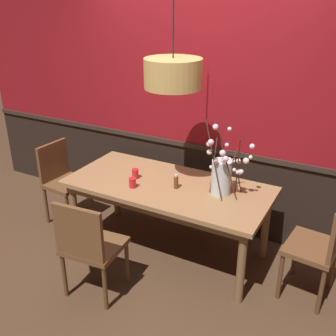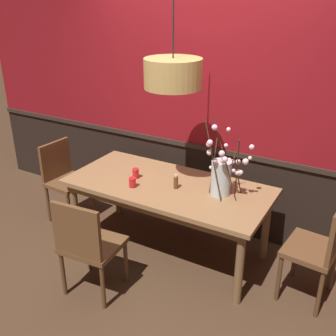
{
  "view_description": "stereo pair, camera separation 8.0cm",
  "coord_description": "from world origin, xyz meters",
  "px_view_note": "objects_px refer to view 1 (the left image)",
  "views": [
    {
      "loc": [
        1.59,
        -2.94,
        2.39
      ],
      "look_at": [
        0.0,
        0.0,
        0.9
      ],
      "focal_mm": 42.92,
      "sensor_mm": 36.0,
      "label": 1
    },
    {
      "loc": [
        1.66,
        -2.91,
        2.39
      ],
      "look_at": [
        0.0,
        0.0,
        0.9
      ],
      "focal_mm": 42.92,
      "sensor_mm": 36.0,
      "label": 2
    }
  ],
  "objects_px": {
    "chair_far_side_left": "(183,165)",
    "vase_with_blossoms": "(222,176)",
    "candle_holder_nearer_edge": "(135,174)",
    "pendant_lamp": "(173,73)",
    "chair_head_west_end": "(62,178)",
    "condiment_bottle": "(176,182)",
    "chair_head_east_end": "(321,243)",
    "candle_holder_nearer_center": "(133,183)",
    "chair_near_side_left": "(89,244)",
    "dining_table": "(168,192)"
  },
  "relations": [
    {
      "from": "dining_table",
      "to": "condiment_bottle",
      "type": "bearing_deg",
      "value": -18.22
    },
    {
      "from": "candle_holder_nearer_edge",
      "to": "pendant_lamp",
      "type": "xyz_separation_m",
      "value": [
        0.38,
        0.04,
        0.98
      ]
    },
    {
      "from": "candle_holder_nearer_center",
      "to": "candle_holder_nearer_edge",
      "type": "bearing_deg",
      "value": 115.3
    },
    {
      "from": "chair_near_side_left",
      "to": "condiment_bottle",
      "type": "relative_size",
      "value": 6.72
    },
    {
      "from": "chair_head_west_end",
      "to": "pendant_lamp",
      "type": "xyz_separation_m",
      "value": [
        1.37,
        0.01,
        1.25
      ]
    },
    {
      "from": "chair_far_side_left",
      "to": "condiment_bottle",
      "type": "xyz_separation_m",
      "value": [
        0.37,
        -0.9,
        0.26
      ]
    },
    {
      "from": "chair_far_side_left",
      "to": "vase_with_blossoms",
      "type": "xyz_separation_m",
      "value": [
        0.78,
        -0.8,
        0.37
      ]
    },
    {
      "from": "dining_table",
      "to": "chair_near_side_left",
      "type": "distance_m",
      "value": 0.91
    },
    {
      "from": "pendant_lamp",
      "to": "chair_head_west_end",
      "type": "bearing_deg",
      "value": -179.64
    },
    {
      "from": "chair_head_west_end",
      "to": "chair_far_side_left",
      "type": "bearing_deg",
      "value": 39.34
    },
    {
      "from": "chair_head_east_end",
      "to": "pendant_lamp",
      "type": "height_order",
      "value": "pendant_lamp"
    },
    {
      "from": "candle_holder_nearer_center",
      "to": "condiment_bottle",
      "type": "height_order",
      "value": "condiment_bottle"
    },
    {
      "from": "chair_head_east_end",
      "to": "chair_near_side_left",
      "type": "bearing_deg",
      "value": -152.15
    },
    {
      "from": "chair_head_east_end",
      "to": "candle_holder_nearer_center",
      "type": "height_order",
      "value": "chair_head_east_end"
    },
    {
      "from": "chair_near_side_left",
      "to": "chair_head_west_end",
      "type": "xyz_separation_m",
      "value": [
        -1.06,
        0.86,
        -0.0
      ]
    },
    {
      "from": "dining_table",
      "to": "candle_holder_nearer_edge",
      "type": "distance_m",
      "value": 0.36
    },
    {
      "from": "chair_far_side_left",
      "to": "candle_holder_nearer_center",
      "type": "distance_m",
      "value": 1.1
    },
    {
      "from": "chair_near_side_left",
      "to": "chair_head_west_end",
      "type": "bearing_deg",
      "value": 140.81
    },
    {
      "from": "vase_with_blossoms",
      "to": "candle_holder_nearer_edge",
      "type": "xyz_separation_m",
      "value": [
        -0.84,
        -0.09,
        -0.13
      ]
    },
    {
      "from": "pendant_lamp",
      "to": "chair_head_east_end",
      "type": "bearing_deg",
      "value": 0.13
    },
    {
      "from": "condiment_bottle",
      "to": "pendant_lamp",
      "type": "xyz_separation_m",
      "value": [
        -0.06,
        0.04,
        0.96
      ]
    },
    {
      "from": "dining_table",
      "to": "pendant_lamp",
      "type": "relative_size",
      "value": 1.63
    },
    {
      "from": "chair_head_east_end",
      "to": "chair_near_side_left",
      "type": "relative_size",
      "value": 1.02
    },
    {
      "from": "dining_table",
      "to": "candle_holder_nearer_center",
      "type": "height_order",
      "value": "candle_holder_nearer_center"
    },
    {
      "from": "dining_table",
      "to": "candle_holder_nearer_edge",
      "type": "xyz_separation_m",
      "value": [
        -0.34,
        -0.03,
        0.13
      ]
    },
    {
      "from": "chair_far_side_left",
      "to": "pendant_lamp",
      "type": "bearing_deg",
      "value": -69.72
    },
    {
      "from": "dining_table",
      "to": "chair_head_west_end",
      "type": "xyz_separation_m",
      "value": [
        -1.32,
        0.0,
        -0.15
      ]
    },
    {
      "from": "dining_table",
      "to": "vase_with_blossoms",
      "type": "bearing_deg",
      "value": 6.97
    },
    {
      "from": "chair_near_side_left",
      "to": "vase_with_blossoms",
      "type": "distance_m",
      "value": 1.27
    },
    {
      "from": "chair_head_east_end",
      "to": "condiment_bottle",
      "type": "xyz_separation_m",
      "value": [
        -1.29,
        -0.05,
        0.27
      ]
    },
    {
      "from": "chair_near_side_left",
      "to": "candle_holder_nearer_edge",
      "type": "distance_m",
      "value": 0.88
    },
    {
      "from": "chair_far_side_left",
      "to": "candle_holder_nearer_edge",
      "type": "relative_size",
      "value": 10.09
    },
    {
      "from": "chair_head_east_end",
      "to": "candle_holder_nearer_edge",
      "type": "bearing_deg",
      "value": -178.58
    },
    {
      "from": "candle_holder_nearer_center",
      "to": "condiment_bottle",
      "type": "relative_size",
      "value": 0.7
    },
    {
      "from": "candle_holder_nearer_center",
      "to": "dining_table",
      "type": "bearing_deg",
      "value": 39.09
    },
    {
      "from": "pendant_lamp",
      "to": "chair_far_side_left",
      "type": "bearing_deg",
      "value": 110.28
    },
    {
      "from": "chair_far_side_left",
      "to": "chair_near_side_left",
      "type": "distance_m",
      "value": 1.73
    },
    {
      "from": "dining_table",
      "to": "chair_head_west_end",
      "type": "relative_size",
      "value": 2.14
    },
    {
      "from": "chair_far_side_left",
      "to": "candle_holder_nearer_center",
      "type": "xyz_separation_m",
      "value": [
        0.02,
        -1.07,
        0.24
      ]
    },
    {
      "from": "chair_head_west_end",
      "to": "vase_with_blossoms",
      "type": "bearing_deg",
      "value": 1.9
    },
    {
      "from": "chair_head_west_end",
      "to": "candle_holder_nearer_edge",
      "type": "xyz_separation_m",
      "value": [
        0.98,
        -0.03,
        0.28
      ]
    },
    {
      "from": "chair_far_side_left",
      "to": "vase_with_blossoms",
      "type": "height_order",
      "value": "vase_with_blossoms"
    },
    {
      "from": "pendant_lamp",
      "to": "vase_with_blossoms",
      "type": "bearing_deg",
      "value": 6.42
    },
    {
      "from": "chair_head_west_end",
      "to": "candle_holder_nearer_center",
      "type": "bearing_deg",
      "value": -11.07
    },
    {
      "from": "candle_holder_nearer_center",
      "to": "condiment_bottle",
      "type": "bearing_deg",
      "value": 26.11
    },
    {
      "from": "chair_head_west_end",
      "to": "pendant_lamp",
      "type": "relative_size",
      "value": 0.76
    },
    {
      "from": "condiment_bottle",
      "to": "candle_holder_nearer_edge",
      "type": "bearing_deg",
      "value": 179.61
    },
    {
      "from": "chair_head_east_end",
      "to": "dining_table",
      "type": "bearing_deg",
      "value": -179.47
    },
    {
      "from": "candle_holder_nearer_edge",
      "to": "pendant_lamp",
      "type": "distance_m",
      "value": 1.05
    },
    {
      "from": "chair_head_east_end",
      "to": "candle_holder_nearer_edge",
      "type": "distance_m",
      "value": 1.75
    }
  ]
}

